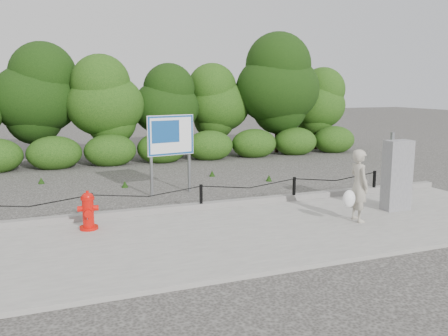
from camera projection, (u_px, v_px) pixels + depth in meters
ground at (201, 213)px, 11.23m from camera, size 90.00×90.00×0.00m
sidewalk at (233, 235)px, 9.38m from camera, size 14.00×4.00×0.08m
curb at (200, 206)px, 11.25m from camera, size 14.00×0.22×0.14m
chain_barrier at (201, 194)px, 11.15m from camera, size 10.06×0.06×0.60m
treeline at (146, 96)px, 19.21m from camera, size 20.18×3.89×5.16m
fire_hydrant at (88, 211)px, 9.59m from camera, size 0.42×0.44×0.80m
pedestrian at (358, 186)px, 10.12m from camera, size 0.71×0.61×1.56m
utility_cabinet at (397, 175)px, 11.06m from camera, size 0.63×0.45×1.82m
advertising_sign at (171, 139)px, 12.88m from camera, size 1.35×0.34×2.19m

